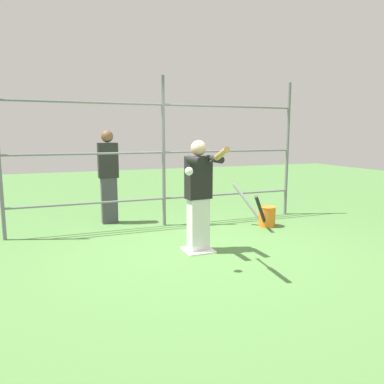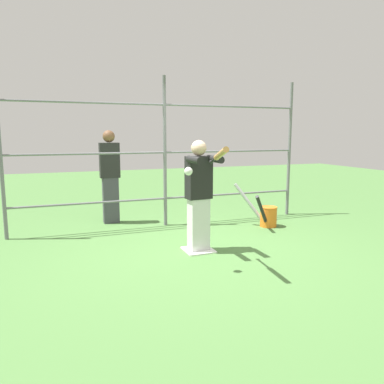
{
  "view_description": "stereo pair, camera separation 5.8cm",
  "coord_description": "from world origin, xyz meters",
  "px_view_note": "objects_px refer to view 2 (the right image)",
  "views": [
    {
      "loc": [
        1.94,
        4.69,
        1.63
      ],
      "look_at": [
        0.21,
        0.29,
        0.89
      ],
      "focal_mm": 35.0,
      "sensor_mm": 36.0,
      "label": 1
    },
    {
      "loc": [
        1.89,
        4.71,
        1.63
      ],
      "look_at": [
        0.21,
        0.29,
        0.89
      ],
      "focal_mm": 35.0,
      "sensor_mm": 36.0,
      "label": 2
    }
  ],
  "objects_px": {
    "softball_in_flight": "(188,171)",
    "bat_bucket": "(266,215)",
    "bystander_behind_fence": "(110,175)",
    "baseball_bat_swinging": "(220,155)",
    "batter": "(199,192)"
  },
  "relations": [
    {
      "from": "softball_in_flight",
      "to": "bat_bucket",
      "type": "distance_m",
      "value": 2.77
    },
    {
      "from": "bat_bucket",
      "to": "batter",
      "type": "bearing_deg",
      "value": 28.07
    },
    {
      "from": "bat_bucket",
      "to": "bystander_behind_fence",
      "type": "relative_size",
      "value": 0.45
    },
    {
      "from": "bystander_behind_fence",
      "to": "batter",
      "type": "bearing_deg",
      "value": 112.31
    },
    {
      "from": "baseball_bat_swinging",
      "to": "softball_in_flight",
      "type": "height_order",
      "value": "baseball_bat_swinging"
    },
    {
      "from": "softball_in_flight",
      "to": "bat_bucket",
      "type": "relative_size",
      "value": 0.13
    },
    {
      "from": "baseball_bat_swinging",
      "to": "bystander_behind_fence",
      "type": "distance_m",
      "value": 3.17
    },
    {
      "from": "bystander_behind_fence",
      "to": "baseball_bat_swinging",
      "type": "bearing_deg",
      "value": 104.3
    },
    {
      "from": "batter",
      "to": "bystander_behind_fence",
      "type": "relative_size",
      "value": 0.91
    },
    {
      "from": "baseball_bat_swinging",
      "to": "bystander_behind_fence",
      "type": "bearing_deg",
      "value": -75.7
    },
    {
      "from": "baseball_bat_swinging",
      "to": "bat_bucket",
      "type": "distance_m",
      "value": 2.74
    },
    {
      "from": "batter",
      "to": "bystander_behind_fence",
      "type": "distance_m",
      "value": 2.33
    },
    {
      "from": "batter",
      "to": "bat_bucket",
      "type": "relative_size",
      "value": 2.02
    },
    {
      "from": "softball_in_flight",
      "to": "baseball_bat_swinging",
      "type": "bearing_deg",
      "value": 150.11
    },
    {
      "from": "baseball_bat_swinging",
      "to": "softball_in_flight",
      "type": "xyz_separation_m",
      "value": [
        0.31,
        -0.18,
        -0.19
      ]
    }
  ]
}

